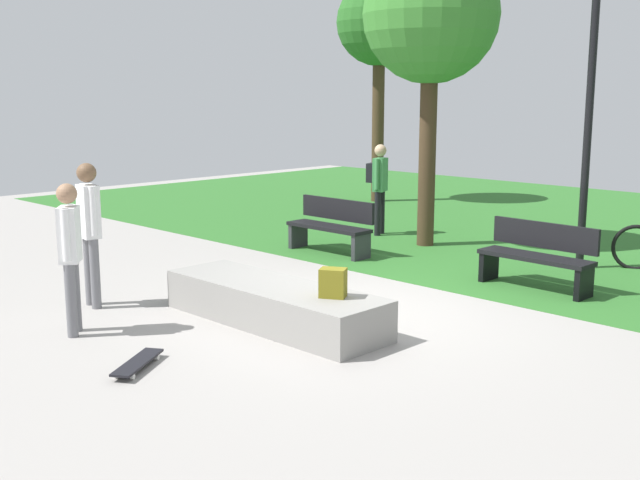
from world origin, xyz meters
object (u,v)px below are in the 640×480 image
at_px(backpack_on_ledge, 333,283).
at_px(tree_slender_maple, 431,18).
at_px(concrete_ledge, 274,304).
at_px(pedestrian_with_backpack, 379,181).
at_px(skateboard_by_ledge, 138,363).
at_px(park_bench_far_right, 538,254).
at_px(skater_performing_trick, 89,223).
at_px(tree_young_birch, 379,26).
at_px(skater_watching, 70,247).
at_px(park_bench_far_left, 331,225).
at_px(lamp_post, 591,87).

bearing_deg(backpack_on_ledge, tree_slender_maple, -93.52).
height_order(concrete_ledge, tree_slender_maple, tree_slender_maple).
xyz_separation_m(concrete_ledge, pedestrian_with_backpack, (-2.89, 5.30, 0.80)).
bearing_deg(concrete_ledge, skateboard_by_ledge, -84.64).
relative_size(concrete_ledge, tree_slender_maple, 0.58).
relative_size(concrete_ledge, skateboard_by_ledge, 3.81).
xyz_separation_m(backpack_on_ledge, park_bench_far_right, (0.48, 3.59, -0.15)).
xyz_separation_m(park_bench_far_right, tree_slender_maple, (-2.98, 1.42, 3.44)).
xyz_separation_m(backpack_on_ledge, skater_performing_trick, (-3.06, -1.19, 0.45)).
bearing_deg(tree_slender_maple, pedestrian_with_backpack, 170.65).
relative_size(skater_performing_trick, pedestrian_with_backpack, 1.06).
height_order(skater_performing_trick, tree_young_birch, tree_young_birch).
distance_m(concrete_ledge, pedestrian_with_backpack, 6.09).
xyz_separation_m(skater_watching, park_bench_far_right, (2.66, 5.51, -0.51)).
bearing_deg(tree_young_birch, skateboard_by_ledge, -60.48).
xyz_separation_m(tree_young_birch, tree_slender_maple, (4.32, -3.76, -0.34)).
xyz_separation_m(skater_performing_trick, skateboard_by_ledge, (2.36, -0.85, -1.01)).
relative_size(park_bench_far_left, lamp_post, 0.35).
xyz_separation_m(concrete_ledge, tree_young_birch, (-5.94, 8.85, 4.02)).
bearing_deg(park_bench_far_right, tree_young_birch, 144.64).
height_order(backpack_on_ledge, pedestrian_with_backpack, pedestrian_with_backpack).
xyz_separation_m(skater_watching, park_bench_far_left, (-1.05, 5.27, -0.51)).
distance_m(skater_watching, tree_slender_maple, 7.53).
bearing_deg(tree_slender_maple, park_bench_far_right, -25.50).
bearing_deg(lamp_post, skater_watching, -109.44).
distance_m(tree_young_birch, lamp_post, 8.14).
height_order(skater_watching, tree_young_birch, tree_young_birch).
xyz_separation_m(tree_young_birch, pedestrian_with_backpack, (3.05, -3.55, -3.22)).
xyz_separation_m(backpack_on_ledge, skater_watching, (-2.18, -1.92, 0.37)).
xyz_separation_m(backpack_on_ledge, tree_slender_maple, (-2.50, 5.01, 3.29)).
bearing_deg(tree_young_birch, tree_slender_maple, -41.02).
height_order(concrete_ledge, pedestrian_with_backpack, pedestrian_with_backpack).
height_order(backpack_on_ledge, skateboard_by_ledge, backpack_on_ledge).
height_order(park_bench_far_right, park_bench_far_left, same).
relative_size(skater_performing_trick, tree_young_birch, 0.34).
height_order(skater_performing_trick, park_bench_far_right, skater_performing_trick).
relative_size(backpack_on_ledge, skater_watching, 0.19).
relative_size(tree_young_birch, pedestrian_with_backpack, 3.13).
height_order(park_bench_far_right, lamp_post, lamp_post).
bearing_deg(tree_slender_maple, skater_performing_trick, -95.17).
relative_size(skater_watching, park_bench_far_left, 1.06).
relative_size(backpack_on_ledge, park_bench_far_right, 0.20).
relative_size(park_bench_far_left, tree_young_birch, 0.30).
distance_m(concrete_ledge, backpack_on_ledge, 0.97).
relative_size(skateboard_by_ledge, tree_young_birch, 0.15).
xyz_separation_m(backpack_on_ledge, pedestrian_with_backpack, (-3.77, 5.22, 0.40)).
bearing_deg(park_bench_far_left, concrete_ledge, -55.65).
bearing_deg(skateboard_by_ledge, tree_slender_maple, 104.33).
bearing_deg(concrete_ledge, lamp_post, 77.05).
xyz_separation_m(skater_performing_trick, skater_watching, (0.88, -0.73, -0.08)).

